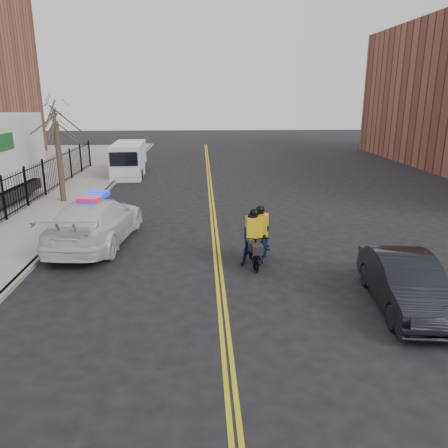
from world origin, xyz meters
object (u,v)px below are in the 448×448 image
police_cruiser (96,221)px  dark_sedan (406,282)px  cyclist_near (259,243)px  cyclist_far (254,243)px  cargo_van (129,160)px

police_cruiser → dark_sedan: (9.17, -5.64, -0.17)m
dark_sedan → cyclist_near: (-3.36, 3.39, -0.02)m
police_cruiser → cyclist_far: bearing=161.3°
cyclist_near → cyclist_far: size_ratio=1.09×
dark_sedan → cargo_van: bearing=122.8°
cyclist_near → cyclist_far: 0.38m
cargo_van → police_cruiser: bearing=-88.2°
cyclist_near → cyclist_far: cyclist_near is taller
cyclist_near → cyclist_far: bearing=-105.3°
police_cruiser → cargo_van: 14.53m
police_cruiser → cargo_van: (-1.05, 14.49, 0.23)m
police_cruiser → dark_sedan: 10.76m
cyclist_near → cyclist_far: (-0.22, -0.31, 0.08)m
police_cruiser → cyclist_near: bearing=164.7°
police_cruiser → cargo_van: bearing=-80.1°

